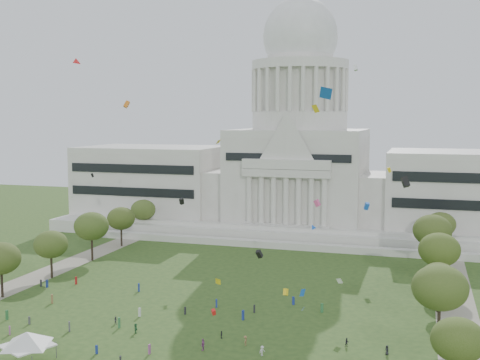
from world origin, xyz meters
name	(u,v)px	position (x,y,z in m)	size (l,w,h in m)	color
ground	(161,351)	(0.00, 0.00, 0.00)	(400.00, 400.00, 0.00)	#2C491C
capitol	(299,165)	(0.00, 113.59, 22.30)	(160.00, 64.50, 91.30)	silver
path_left	(28,281)	(-48.00, 30.00, 0.02)	(8.00, 160.00, 0.04)	gray
path_right	(458,321)	(48.00, 30.00, 0.02)	(8.00, 160.00, 0.04)	gray
row_tree_r_1	(458,340)	(46.22, -1.75, 7.66)	(7.58, 7.58, 10.78)	black
row_tree_l_2	(1,258)	(-45.04, 17.30, 8.51)	(8.42, 8.42, 11.97)	black
row_tree_r_2	(440,288)	(44.17, 17.44, 9.66)	(9.55, 9.55, 13.58)	black
row_tree_l_3	(51,244)	(-44.09, 33.92, 8.21)	(8.12, 8.12, 11.55)	black
row_tree_r_3	(439,277)	(44.40, 34.48, 7.08)	(7.01, 7.01, 9.98)	black
row_tree_l_4	(91,226)	(-44.08, 52.42, 9.39)	(9.29, 9.29, 13.21)	black
row_tree_r_4	(439,250)	(44.76, 50.04, 9.29)	(9.19, 9.19, 13.06)	black
row_tree_l_5	(121,218)	(-45.22, 71.01, 8.42)	(8.33, 8.33, 11.85)	black
row_tree_r_5	(432,230)	(43.49, 70.19, 9.93)	(9.82, 9.82, 13.96)	black
row_tree_l_6	(143,210)	(-46.87, 89.14, 8.27)	(8.19, 8.19, 11.64)	black
row_tree_r_6	(441,224)	(45.96, 88.13, 8.51)	(8.42, 8.42, 11.97)	black
event_tent	(27,338)	(-17.86, -10.81, 4.05)	(12.35, 12.35, 5.22)	#4C4C4C
person_0	(387,350)	(36.06, 9.32, 0.78)	(0.77, 0.50, 1.57)	#26262B
person_2	(347,343)	(29.41, 10.75, 0.77)	(0.74, 0.46, 1.53)	#26262B
person_3	(245,341)	(12.81, 6.39, 0.83)	(1.07, 0.55, 1.66)	olive
person_4	(203,345)	(6.71, 2.18, 1.00)	(1.18, 0.64, 2.01)	#994C8C
person_5	(136,328)	(-7.66, 6.18, 0.88)	(1.63, 0.65, 1.76)	#33723F
person_8	(116,320)	(-13.49, 9.47, 0.71)	(0.69, 0.43, 1.43)	#4C4C51
person_9	(262,351)	(16.70, 2.91, 0.83)	(1.07, 0.55, 1.66)	silver
person_10	(221,335)	(7.91, 8.21, 0.68)	(0.80, 0.44, 1.36)	#26262B
distant_crowd	(132,313)	(-12.39, 13.83, 0.88)	(68.05, 39.04, 1.95)	#994C8C
kite_swarm	(192,166)	(1.45, 11.41, 29.88)	(80.45, 98.97, 65.33)	yellow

